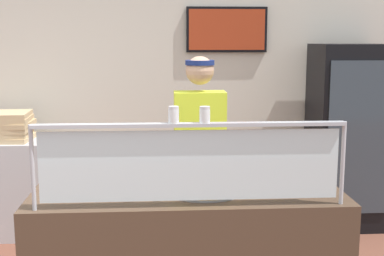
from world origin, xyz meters
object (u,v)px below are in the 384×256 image
pepper_flake_shaker (205,116)px  pizza_server (208,185)px  drink_fridge (348,136)px  parmesan_shaker (174,116)px  pizza_box_stack (7,126)px  worker_figure (200,157)px  pizza_tray (204,188)px

pepper_flake_shaker → pizza_server: bearing=80.1°
pizza_server → drink_fridge: 2.48m
parmesan_shaker → drink_fridge: 2.91m
drink_fridge → pizza_box_stack: size_ratio=3.97×
parmesan_shaker → pepper_flake_shaker: size_ratio=1.02×
pepper_flake_shaker → worker_figure: size_ratio=0.05×
pizza_tray → pizza_server: 0.04m
pizza_tray → worker_figure: (0.03, 0.69, 0.04)m
parmesan_shaker → pepper_flake_shaker: (0.17, 0.00, -0.00)m
parmesan_shaker → pepper_flake_shaker: parmesan_shaker is taller
parmesan_shaker → worker_figure: bearing=77.1°
pizza_tray → parmesan_shaker: bearing=-121.9°
pepper_flake_shaker → pizza_box_stack: 2.77m
pizza_server → parmesan_shaker: (-0.22, -0.30, 0.48)m
pepper_flake_shaker → drink_fridge: drink_fridge is taller
pizza_server → pizza_box_stack: pizza_box_stack is taller
pizza_tray → pepper_flake_shaker: size_ratio=5.57×
pizza_tray → drink_fridge: drink_fridge is taller
pizza_server → drink_fridge: bearing=35.7°
pizza_server → pizza_tray: bearing=127.5°
worker_figure → drink_fridge: 1.99m
drink_fridge → pizza_box_stack: 3.33m
parmesan_shaker → worker_figure: 1.13m
worker_figure → parmesan_shaker: bearing=-102.9°
pizza_tray → pizza_box_stack: 2.52m
parmesan_shaker → pizza_box_stack: bearing=125.0°
pizza_server → parmesan_shaker: size_ratio=3.00×
drink_fridge → worker_figure: bearing=-142.6°
parmesan_shaker → drink_fridge: drink_fridge is taller
pizza_server → pizza_box_stack: 2.55m
pizza_tray → drink_fridge: size_ratio=0.28×
pizza_server → drink_fridge: drink_fridge is taller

